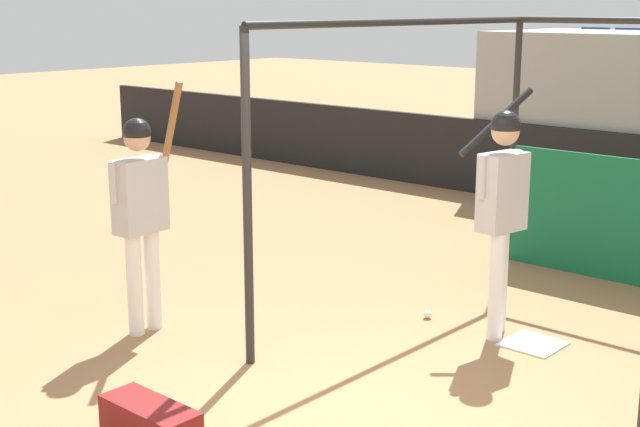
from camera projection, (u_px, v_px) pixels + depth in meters
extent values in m
cube|color=navy|center=(535.00, 117.00, 12.79)|extent=(0.45, 0.40, 0.10)
cube|color=navy|center=(542.00, 100.00, 12.86)|extent=(0.45, 0.06, 0.40)
cube|color=navy|center=(571.00, 120.00, 12.43)|extent=(0.45, 0.40, 0.10)
cube|color=navy|center=(578.00, 102.00, 12.51)|extent=(0.45, 0.06, 0.40)
cube|color=navy|center=(608.00, 123.00, 12.07)|extent=(0.45, 0.40, 0.10)
cube|color=navy|center=(615.00, 105.00, 12.15)|extent=(0.45, 0.06, 0.40)
cube|color=navy|center=(563.00, 85.00, 13.28)|extent=(0.45, 0.40, 0.10)
cube|color=navy|center=(569.00, 69.00, 13.35)|extent=(0.45, 0.06, 0.40)
cube|color=navy|center=(598.00, 87.00, 12.92)|extent=(0.45, 0.40, 0.10)
cube|color=navy|center=(604.00, 71.00, 13.00)|extent=(0.45, 0.06, 0.40)
cube|color=navy|center=(635.00, 90.00, 12.56)|extent=(0.45, 0.40, 0.10)
cube|color=navy|center=(589.00, 56.00, 13.77)|extent=(0.45, 0.40, 0.10)
cube|color=navy|center=(595.00, 40.00, 13.84)|extent=(0.45, 0.06, 0.40)
cube|color=navy|center=(623.00, 57.00, 13.41)|extent=(0.45, 0.40, 0.10)
cube|color=navy|center=(629.00, 41.00, 13.49)|extent=(0.45, 0.06, 0.40)
cylinder|color=#282828|center=(247.00, 202.00, 6.59)|extent=(0.07, 0.07, 2.55)
cylinder|color=#282828|center=(514.00, 143.00, 9.42)|extent=(0.07, 0.07, 2.55)
cylinder|color=#282828|center=(407.00, 22.00, 7.72)|extent=(0.06, 3.90, 0.06)
cube|color=white|center=(533.00, 344.00, 7.24)|extent=(0.44, 0.44, 0.02)
cylinder|color=white|center=(497.00, 287.00, 7.27)|extent=(0.15, 0.15, 0.90)
cylinder|color=white|center=(500.00, 279.00, 7.47)|extent=(0.15, 0.15, 0.90)
cube|color=#B7B7B7|center=(503.00, 192.00, 7.19)|extent=(0.28, 0.43, 0.64)
sphere|color=tan|center=(505.00, 131.00, 7.08)|extent=(0.23, 0.23, 0.23)
sphere|color=black|center=(506.00, 125.00, 7.07)|extent=(0.24, 0.24, 0.24)
cylinder|color=#B7B7B7|center=(482.00, 177.00, 7.06)|extent=(0.08, 0.08, 0.35)
cylinder|color=#B7B7B7|center=(516.00, 171.00, 7.32)|extent=(0.08, 0.08, 0.35)
cylinder|color=black|center=(496.00, 122.00, 7.45)|extent=(0.30, 0.72, 0.55)
sphere|color=black|center=(524.00, 158.00, 7.20)|extent=(0.08, 0.08, 0.08)
cylinder|color=white|center=(135.00, 285.00, 7.38)|extent=(0.14, 0.14, 0.87)
cylinder|color=white|center=(153.00, 279.00, 7.53)|extent=(0.14, 0.14, 0.87)
cube|color=#B7B7B7|center=(140.00, 196.00, 7.28)|extent=(0.24, 0.45, 0.61)
sphere|color=tan|center=(137.00, 138.00, 7.18)|extent=(0.22, 0.22, 0.22)
sphere|color=black|center=(137.00, 132.00, 7.16)|extent=(0.23, 0.23, 0.23)
cylinder|color=#B7B7B7|center=(113.00, 183.00, 7.10)|extent=(0.07, 0.07, 0.34)
cylinder|color=#B7B7B7|center=(157.00, 174.00, 7.45)|extent=(0.07, 0.07, 0.34)
cylinder|color=brown|center=(172.00, 123.00, 7.43)|extent=(0.55, 0.27, 0.78)
sphere|color=brown|center=(143.00, 169.00, 7.40)|extent=(0.08, 0.08, 0.08)
cube|color=maroon|center=(150.00, 425.00, 5.56)|extent=(0.70, 0.28, 0.28)
sphere|color=white|center=(428.00, 314.00, 7.85)|extent=(0.07, 0.07, 0.07)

